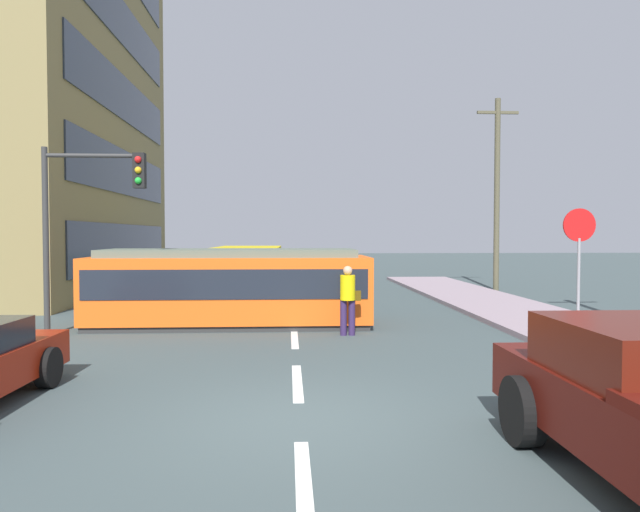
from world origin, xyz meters
TOP-DOWN VIEW (x-y plane):
  - ground_plane at (0.00, 10.00)m, footprint 120.00×120.00m
  - sidewalk_curb_right at (6.80, 6.00)m, footprint 3.20×36.00m
  - lane_stripe_0 at (0.00, -2.00)m, footprint 0.16×2.40m
  - lane_stripe_1 at (0.00, 2.00)m, footprint 0.16×2.40m
  - lane_stripe_2 at (0.00, 6.00)m, footprint 0.16×2.40m
  - lane_stripe_3 at (0.00, 14.19)m, footprint 0.16×2.40m
  - lane_stripe_4 at (0.00, 20.19)m, footprint 0.16×2.40m
  - streetcar_tram at (-1.68, 8.19)m, footprint 7.34×2.57m
  - city_bus at (-1.75, 15.63)m, footprint 2.62×5.96m
  - pedestrian_crossing at (1.29, 6.45)m, footprint 0.51×0.36m
  - stop_sign at (6.50, 5.53)m, footprint 0.76×0.07m
  - traffic_light_mast at (-4.94, 6.81)m, footprint 2.43×0.33m
  - utility_pole_mid at (8.88, 17.44)m, footprint 1.80×0.24m

SIDE VIEW (x-z plane):
  - ground_plane at x=0.00m, z-range 0.00..0.00m
  - lane_stripe_0 at x=0.00m, z-range 0.00..0.01m
  - lane_stripe_1 at x=0.00m, z-range 0.00..0.01m
  - lane_stripe_2 at x=0.00m, z-range 0.00..0.01m
  - lane_stripe_3 at x=0.00m, z-range 0.00..0.01m
  - lane_stripe_4 at x=0.00m, z-range 0.00..0.01m
  - sidewalk_curb_right at x=6.80m, z-range 0.00..0.14m
  - pedestrian_crossing at x=1.29m, z-range 0.11..1.78m
  - streetcar_tram at x=-1.68m, z-range 0.04..2.07m
  - city_bus at x=-1.75m, z-range 0.14..2.08m
  - stop_sign at x=6.50m, z-range 0.75..3.63m
  - traffic_light_mast at x=-4.94m, z-range 0.91..5.41m
  - utility_pole_mid at x=8.88m, z-range 0.18..8.46m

